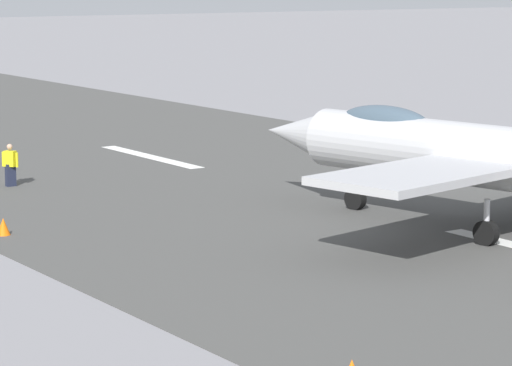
% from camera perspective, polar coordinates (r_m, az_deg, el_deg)
% --- Properties ---
extents(fighter_jet, '(16.70, 14.29, 5.65)m').
position_cam_1_polar(fighter_jet, '(39.08, 9.78, 1.42)').
color(fighter_jet, '#B0B0B4').
rests_on(fighter_jet, ground).
extents(crew_person, '(0.59, 0.48, 1.63)m').
position_cam_1_polar(crew_person, '(47.49, -11.28, 0.81)').
color(crew_person, '#1E2338').
rests_on(crew_person, ground).
extents(marker_cone_mid, '(0.44, 0.44, 0.55)m').
position_cam_1_polar(marker_cone_mid, '(38.67, -11.59, -2.00)').
color(marker_cone_mid, orange).
rests_on(marker_cone_mid, ground).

